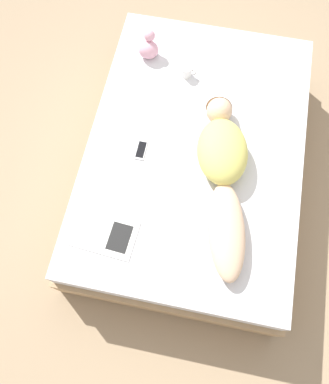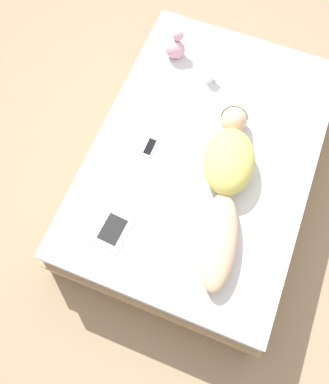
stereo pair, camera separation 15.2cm
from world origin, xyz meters
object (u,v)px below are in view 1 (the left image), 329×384
Objects in this scene: person at (223,170)px; cell_phone at (141,150)px; coffee_mug at (187,71)px; open_magazine at (105,234)px.

cell_phone is (-0.57, 0.08, -0.09)m from person.
cell_phone is at bearing 160.58° from person.
coffee_mug reaches higher than cell_phone.
person is 3.08× the size of open_magazine.
open_magazine is 2.77× the size of cell_phone.
cell_phone is at bearing -106.08° from coffee_mug.
person is 8.53× the size of cell_phone.
person is 0.85m from coffee_mug.
coffee_mug is at bearing 74.51° from cell_phone.
coffee_mug is (0.29, 1.31, 0.04)m from open_magazine.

